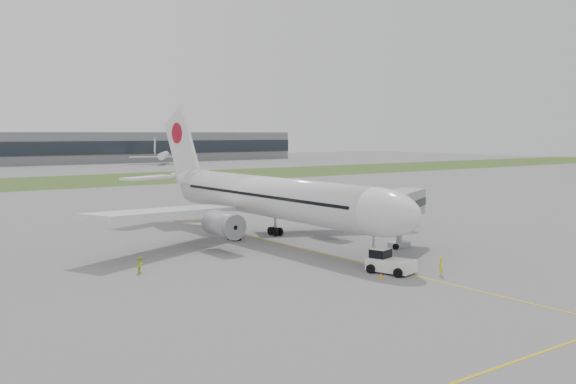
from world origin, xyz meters
TOP-DOWN VIEW (x-y plane):
  - ground at (0.00, 0.00)m, footprint 600.00×600.00m
  - apron_markings at (0.00, -5.00)m, footprint 70.00×70.00m
  - grass_strip at (0.00, 120.00)m, footprint 600.00×50.00m
  - airliner at (0.00, 4.87)m, footprint 48.13×53.95m
  - pushback_tug at (-1.00, -18.10)m, footprint 3.93×4.91m
  - jet_bridge at (6.47, -11.66)m, footprint 14.24×10.50m
  - safety_cone_left at (-3.40, -19.60)m, footprint 0.39×0.39m
  - safety_cone_right at (0.50, -17.57)m, footprint 0.35×0.35m
  - ground_crew_near at (1.96, -22.09)m, footprint 0.80×0.79m
  - ground_crew_far at (-20.53, -4.25)m, footprint 0.98×1.00m
  - distant_aircraft_right at (76.22, 196.23)m, footprint 38.09×36.82m

SIDE VIEW (x-z plane):
  - ground at x=0.00m, z-range 0.00..0.00m
  - apron_markings at x=0.00m, z-range -0.02..0.02m
  - distant_aircraft_right at x=76.22m, z-range -5.57..5.57m
  - grass_strip at x=0.00m, z-range 0.00..0.02m
  - safety_cone_right at x=0.50m, z-range 0.00..0.48m
  - safety_cone_left at x=-3.40m, z-range 0.00..0.54m
  - ground_crew_far at x=-20.53m, z-range 0.00..1.63m
  - ground_crew_near at x=1.96m, z-range 0.00..1.85m
  - pushback_tug at x=-1.00m, z-range -0.09..2.16m
  - jet_bridge at x=6.47m, z-range 1.68..8.70m
  - airliner at x=0.00m, z-range -3.28..14.60m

